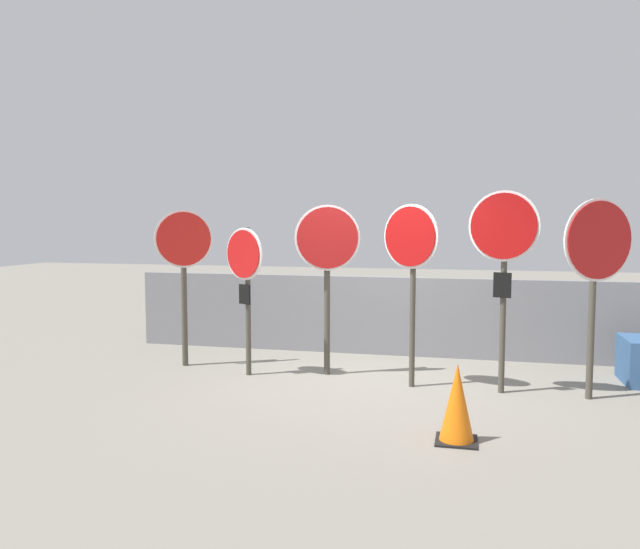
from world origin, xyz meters
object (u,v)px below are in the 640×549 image
object	(u,v)px
stop_sign_1	(245,270)
traffic_cone_0	(457,403)
stop_sign_2	(327,255)
stop_sign_3	(411,255)
stop_sign_4	(503,248)
stop_sign_5	(597,256)
stop_sign_0	(184,257)

from	to	relation	value
stop_sign_1	traffic_cone_0	distance (m)	3.60
stop_sign_2	stop_sign_3	distance (m)	1.20
traffic_cone_0	stop_sign_3	bearing A→B (deg)	108.30
stop_sign_4	stop_sign_5	world-z (taller)	stop_sign_4
stop_sign_1	stop_sign_5	bearing A→B (deg)	26.93
stop_sign_2	stop_sign_4	xyz separation A→B (m)	(2.24, -0.40, 0.14)
stop_sign_5	traffic_cone_0	size ratio (longest dim) A/B	3.11
stop_sign_0	traffic_cone_0	distance (m)	4.64
stop_sign_1	stop_sign_5	distance (m)	4.35
traffic_cone_0	stop_sign_2	bearing A→B (deg)	128.29
stop_sign_1	stop_sign_3	xyz separation A→B (m)	(2.21, -0.10, 0.24)
stop_sign_3	traffic_cone_0	xyz separation A→B (m)	(0.62, -1.86, -1.30)
stop_sign_0	stop_sign_4	xyz separation A→B (m)	(4.35, -0.45, 0.20)
stop_sign_3	stop_sign_5	distance (m)	2.13
stop_sign_2	traffic_cone_0	size ratio (longest dim) A/B	3.06
stop_sign_3	stop_sign_4	bearing A→B (deg)	27.78
stop_sign_5	traffic_cone_0	world-z (taller)	stop_sign_5
stop_sign_0	stop_sign_5	xyz separation A→B (m)	(5.38, -0.48, 0.11)
stop_sign_0	stop_sign_3	size ratio (longest dim) A/B	0.98
stop_sign_0	stop_sign_3	xyz separation A→B (m)	(3.25, -0.41, 0.09)
stop_sign_2	stop_sign_4	world-z (taller)	stop_sign_4
stop_sign_3	stop_sign_4	xyz separation A→B (m)	(1.10, -0.04, 0.10)
stop_sign_3	stop_sign_0	bearing A→B (deg)	-157.52
stop_sign_2	stop_sign_0	bearing A→B (deg)	162.53
stop_sign_2	stop_sign_5	size ratio (longest dim) A/B	0.98
stop_sign_1	traffic_cone_0	world-z (taller)	stop_sign_1
stop_sign_4	stop_sign_1	bearing A→B (deg)	-165.36
stop_sign_3	stop_sign_4	distance (m)	1.10
stop_sign_0	stop_sign_4	world-z (taller)	stop_sign_4
stop_sign_5	traffic_cone_0	distance (m)	2.69
stop_sign_3	traffic_cone_0	bearing A→B (deg)	-42.03
traffic_cone_0	stop_sign_0	bearing A→B (deg)	149.55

